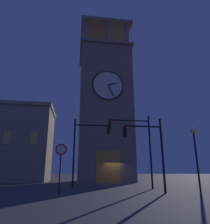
# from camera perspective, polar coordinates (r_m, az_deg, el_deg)

# --- Properties ---
(ground_plane) EXTENTS (200.00, 200.00, 0.00)m
(ground_plane) POSITION_cam_1_polar(r_m,az_deg,el_deg) (27.00, 2.75, -19.28)
(ground_plane) COLOR #424247
(clocktower) EXTENTS (8.30, 8.36, 27.05)m
(clocktower) POSITION_cam_1_polar(r_m,az_deg,el_deg) (32.46, -0.25, 0.63)
(clocktower) COLOR gray
(clocktower) RESTS_ON ground_plane
(traffic_signal_near) EXTENTS (3.87, 0.41, 6.39)m
(traffic_signal_near) POSITION_cam_1_polar(r_m,az_deg,el_deg) (18.67, 8.98, -7.46)
(traffic_signal_near) COLOR black
(traffic_signal_near) RESTS_ON ground_plane
(traffic_signal_mid) EXTENTS (3.45, 0.41, 6.37)m
(traffic_signal_mid) POSITION_cam_1_polar(r_m,az_deg,el_deg) (19.78, -5.57, -8.34)
(traffic_signal_mid) COLOR black
(traffic_signal_mid) RESTS_ON ground_plane
(traffic_signal_far) EXTENTS (2.91, 0.41, 5.20)m
(traffic_signal_far) POSITION_cam_1_polar(r_m,az_deg,el_deg) (15.14, 12.24, -8.60)
(traffic_signal_far) COLOR black
(traffic_signal_far) RESTS_ON ground_plane
(street_lamp) EXTENTS (0.44, 0.44, 4.72)m
(street_lamp) POSITION_cam_1_polar(r_m,az_deg,el_deg) (17.44, 23.84, -8.62)
(street_lamp) COLOR black
(street_lamp) RESTS_ON ground_plane
(no_horn_sign) EXTENTS (0.78, 0.14, 3.25)m
(no_horn_sign) POSITION_cam_1_polar(r_m,az_deg,el_deg) (14.36, -12.21, -11.37)
(no_horn_sign) COLOR black
(no_horn_sign) RESTS_ON ground_plane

